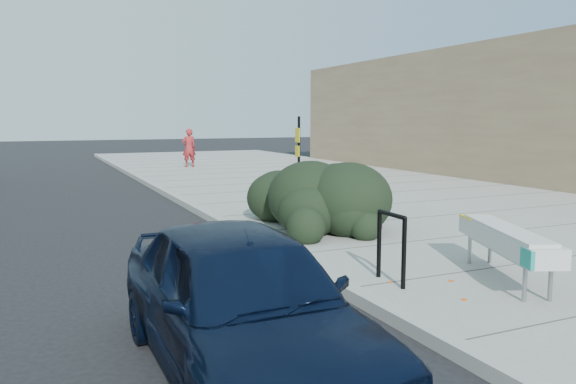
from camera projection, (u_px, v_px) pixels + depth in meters
name	position (u px, v px, depth m)	size (l,w,h in m)	color
ground	(289.00, 264.00, 9.25)	(120.00, 120.00, 0.00)	black
sidewalk_near	(394.00, 200.00, 16.06)	(11.20, 50.00, 0.15)	gray
curb_near	(204.00, 213.00, 13.74)	(0.22, 50.00, 0.17)	#9E9E99
bench	(506.00, 239.00, 7.71)	(1.37, 2.41, 0.73)	gray
bike_rack	(391.00, 241.00, 7.60)	(0.08, 0.67, 0.97)	black
sign_post	(298.00, 154.00, 14.62)	(0.09, 0.27, 2.30)	black
hedge	(309.00, 187.00, 12.05)	(2.06, 4.11, 1.54)	black
sedan_navy	(242.00, 300.00, 5.18)	(1.68, 4.17, 1.42)	black
pedestrian	(189.00, 148.00, 26.18)	(0.65, 0.43, 1.79)	maroon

